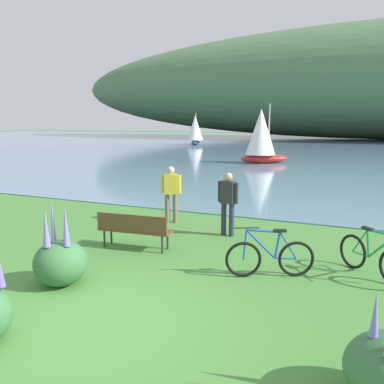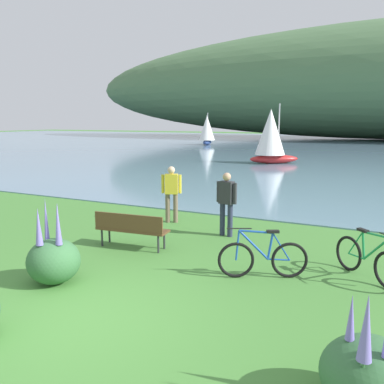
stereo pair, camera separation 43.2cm
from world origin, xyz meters
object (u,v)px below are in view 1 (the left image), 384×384
person_at_shoreline (171,191)px  sailboat_nearest_to_shore (261,135)px  sailboat_toward_hillside (195,130)px  park_bench_near_camera (134,228)px  person_on_the_grass (228,200)px  bicycle_leaning_near_bench (373,257)px  bicycle_beside_path (270,257)px

person_at_shoreline → sailboat_nearest_to_shore: (-1.84, 17.80, 1.03)m
person_at_shoreline → sailboat_toward_hillside: sailboat_toward_hillside is taller
park_bench_near_camera → person_on_the_grass: 2.66m
bicycle_leaning_near_bench → bicycle_beside_path: bearing=-156.2°
park_bench_near_camera → bicycle_leaning_near_bench: size_ratio=1.39×
park_bench_near_camera → sailboat_nearest_to_shore: sailboat_nearest_to_shore is taller
bicycle_leaning_near_bench → person_on_the_grass: size_ratio=0.77×
park_bench_near_camera → bicycle_leaning_near_bench: bearing=4.3°
sailboat_toward_hillside → bicycle_beside_path: bearing=-64.5°
bicycle_leaning_near_bench → sailboat_nearest_to_shore: sailboat_nearest_to_shore is taller
bicycle_leaning_near_bench → sailboat_nearest_to_shore: 21.48m
bicycle_leaning_near_bench → sailboat_nearest_to_shore: (-7.45, 20.08, 1.61)m
person_at_shoreline → person_on_the_grass: size_ratio=1.00×
park_bench_near_camera → sailboat_toward_hillside: 41.95m
bicycle_leaning_near_bench → sailboat_toward_hillside: (-20.64, 38.60, 1.51)m
park_bench_near_camera → sailboat_nearest_to_shore: bearing=96.1°
person_at_shoreline → park_bench_near_camera: bearing=-82.3°
bicycle_beside_path → sailboat_toward_hillside: (-18.78, 39.42, 1.51)m
park_bench_near_camera → sailboat_nearest_to_shore: 20.66m
park_bench_near_camera → person_at_shoreline: size_ratio=1.07×
sailboat_toward_hillside → person_at_shoreline: bearing=-67.5°
sailboat_nearest_to_shore → park_bench_near_camera: bearing=-83.9°
sailboat_nearest_to_shore → person_on_the_grass: bearing=-78.2°
bicycle_beside_path → person_on_the_grass: 3.05m
bicycle_leaning_near_bench → person_at_shoreline: bearing=157.9°
person_on_the_grass → sailboat_nearest_to_shore: size_ratio=0.41×
park_bench_near_camera → sailboat_nearest_to_shore: (-2.20, 20.48, 1.49)m
bicycle_beside_path → person_on_the_grass: size_ratio=0.95×
park_bench_near_camera → bicycle_beside_path: bearing=-7.1°
bicycle_leaning_near_bench → bicycle_beside_path: size_ratio=0.82×
person_at_shoreline → sailboat_toward_hillside: size_ratio=0.43×
bicycle_beside_path → sailboat_toward_hillside: size_ratio=0.41×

